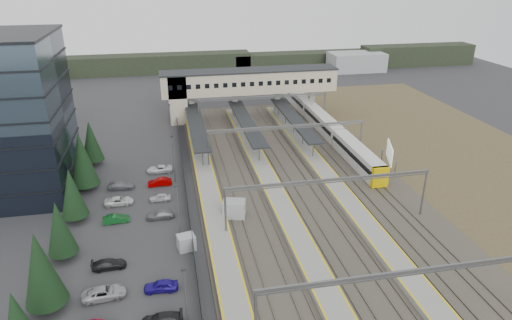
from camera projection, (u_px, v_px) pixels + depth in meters
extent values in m
plane|color=#2B2B2D|center=(232.00, 206.00, 67.84)|extent=(220.00, 220.00, 0.00)
cylinder|color=black|center=(49.00, 304.00, 47.42)|extent=(0.44, 0.44, 1.20)
cone|color=black|center=(41.00, 268.00, 45.65)|extent=(4.26, 4.26, 8.20)
cylinder|color=black|center=(65.00, 254.00, 55.53)|extent=(0.44, 0.44, 1.20)
cone|color=black|center=(59.00, 227.00, 54.03)|extent=(3.54, 3.54, 6.80)
cylinder|color=black|center=(76.00, 217.00, 63.64)|extent=(0.44, 0.44, 1.20)
cone|color=black|center=(72.00, 192.00, 62.10)|extent=(3.64, 3.64, 7.00)
cylinder|color=black|center=(86.00, 186.00, 72.65)|extent=(0.44, 0.44, 1.20)
cone|color=black|center=(82.00, 159.00, 70.82)|extent=(4.42, 4.42, 8.50)
cylinder|color=black|center=(94.00, 162.00, 81.66)|extent=(0.44, 0.44, 1.20)
cone|color=black|center=(91.00, 141.00, 80.09)|extent=(3.74, 3.74, 7.20)
imported|color=#9F9FA3|center=(104.00, 293.00, 48.94)|extent=(4.84, 2.61, 1.29)
imported|color=black|center=(109.00, 264.00, 53.74)|extent=(4.05, 1.82, 1.15)
imported|color=#104F1D|center=(116.00, 219.00, 63.28)|extent=(3.72, 1.57, 1.19)
imported|color=silver|center=(119.00, 201.00, 68.06)|extent=(4.30, 2.08, 1.18)
imported|color=slate|center=(122.00, 185.00, 72.82)|extent=(4.34, 1.91, 1.24)
imported|color=black|center=(161.00, 320.00, 45.25)|extent=(4.28, 1.78, 1.24)
imported|color=navy|center=(161.00, 286.00, 50.02)|extent=(3.84, 1.75, 1.28)
imported|color=slate|center=(160.00, 215.00, 64.37)|extent=(4.00, 1.63, 1.16)
imported|color=#B8B7BC|center=(160.00, 197.00, 69.15)|extent=(3.29, 1.39, 1.11)
imported|color=#910000|center=(160.00, 182.00, 73.90)|extent=(3.89, 1.52, 1.26)
imported|color=silver|center=(160.00, 169.00, 78.69)|extent=(4.33, 2.00, 1.20)
cylinder|color=slate|center=(186.00, 305.00, 42.29)|extent=(0.16, 0.16, 8.00)
cube|color=black|center=(183.00, 270.00, 40.71)|extent=(0.50, 0.25, 0.15)
cylinder|color=slate|center=(178.00, 215.00, 57.61)|extent=(0.16, 0.16, 8.00)
cube|color=black|center=(176.00, 186.00, 56.03)|extent=(0.50, 0.25, 0.15)
cylinder|color=slate|center=(174.00, 160.00, 73.83)|extent=(0.16, 0.16, 8.00)
cube|color=black|center=(172.00, 136.00, 72.25)|extent=(0.50, 0.25, 0.15)
cylinder|color=slate|center=(171.00, 124.00, 90.05)|extent=(0.16, 0.16, 8.00)
cube|color=black|center=(169.00, 105.00, 88.47)|extent=(0.50, 0.25, 0.15)
cube|color=#26282B|center=(186.00, 189.00, 70.78)|extent=(0.08, 90.00, 2.00)
cube|color=gray|center=(234.00, 209.00, 64.31)|extent=(3.60, 3.01, 2.60)
cube|color=gray|center=(186.00, 242.00, 57.24)|extent=(2.45, 2.17, 1.95)
cube|color=#3B362E|center=(300.00, 184.00, 74.46)|extent=(34.00, 90.00, 0.20)
cube|color=#59544C|center=(223.00, 190.00, 72.10)|extent=(0.08, 90.00, 0.14)
cube|color=#59544C|center=(232.00, 189.00, 72.36)|extent=(0.08, 90.00, 0.14)
cube|color=#59544C|center=(248.00, 188.00, 72.82)|extent=(0.08, 90.00, 0.14)
cube|color=#59544C|center=(257.00, 187.00, 73.08)|extent=(0.08, 90.00, 0.14)
cube|color=#59544C|center=(284.00, 184.00, 73.90)|extent=(0.08, 90.00, 0.14)
cube|color=#59544C|center=(293.00, 184.00, 74.16)|extent=(0.08, 90.00, 0.14)
cube|color=#59544C|center=(308.00, 182.00, 74.62)|extent=(0.08, 90.00, 0.14)
cube|color=#59544C|center=(316.00, 181.00, 74.88)|extent=(0.08, 90.00, 0.14)
cube|color=#59544C|center=(342.00, 179.00, 75.70)|extent=(0.08, 90.00, 0.14)
cube|color=#59544C|center=(351.00, 178.00, 75.96)|extent=(0.08, 90.00, 0.14)
cube|color=#59544C|center=(365.00, 177.00, 76.42)|extent=(0.08, 90.00, 0.14)
cube|color=#59544C|center=(373.00, 176.00, 76.68)|extent=(0.08, 90.00, 0.14)
cube|color=gray|center=(209.00, 190.00, 71.62)|extent=(3.20, 82.00, 0.90)
cube|color=gold|center=(199.00, 188.00, 71.18)|extent=(0.25, 82.00, 0.02)
cube|color=gold|center=(218.00, 187.00, 71.70)|extent=(0.25, 82.00, 0.02)
cube|color=gray|center=(270.00, 185.00, 73.42)|extent=(3.20, 82.00, 0.90)
cube|color=gold|center=(262.00, 183.00, 72.98)|extent=(0.25, 82.00, 0.02)
cube|color=gold|center=(279.00, 181.00, 73.50)|extent=(0.25, 82.00, 0.02)
cube|color=gray|center=(329.00, 179.00, 75.22)|extent=(3.20, 82.00, 0.90)
cube|color=gold|center=(321.00, 178.00, 74.78)|extent=(0.25, 82.00, 0.02)
cube|color=gold|center=(338.00, 176.00, 75.30)|extent=(0.25, 82.00, 0.02)
cube|color=black|center=(196.00, 124.00, 90.05)|extent=(3.00, 30.00, 0.25)
cube|color=slate|center=(197.00, 125.00, 90.11)|extent=(3.10, 30.00, 0.12)
cylinder|color=slate|center=(203.00, 157.00, 78.96)|extent=(0.20, 0.20, 3.10)
cylinder|color=slate|center=(200.00, 144.00, 84.82)|extent=(0.20, 0.20, 3.10)
cylinder|color=slate|center=(197.00, 132.00, 90.68)|extent=(0.20, 0.20, 3.10)
cylinder|color=slate|center=(194.00, 122.00, 96.54)|extent=(0.20, 0.20, 3.10)
cylinder|color=slate|center=(192.00, 113.00, 102.39)|extent=(0.20, 0.20, 3.10)
cube|color=black|center=(246.00, 121.00, 91.85)|extent=(3.00, 30.00, 0.25)
cube|color=slate|center=(246.00, 122.00, 91.90)|extent=(3.10, 30.00, 0.12)
cylinder|color=slate|center=(259.00, 153.00, 80.76)|extent=(0.20, 0.20, 3.10)
cylinder|color=slate|center=(252.00, 140.00, 86.62)|extent=(0.20, 0.20, 3.10)
cylinder|color=slate|center=(246.00, 129.00, 92.48)|extent=(0.20, 0.20, 3.10)
cylinder|color=slate|center=(241.00, 119.00, 98.33)|extent=(0.20, 0.20, 3.10)
cylinder|color=slate|center=(236.00, 110.00, 104.19)|extent=(0.20, 0.20, 3.10)
cube|color=black|center=(294.00, 118.00, 93.64)|extent=(3.00, 30.00, 0.25)
cube|color=slate|center=(294.00, 119.00, 93.70)|extent=(3.10, 30.00, 0.12)
cylinder|color=slate|center=(313.00, 149.00, 82.56)|extent=(0.20, 0.20, 3.10)
cylinder|color=slate|center=(303.00, 136.00, 88.42)|extent=(0.20, 0.20, 3.10)
cylinder|color=slate|center=(294.00, 126.00, 94.28)|extent=(0.20, 0.20, 3.10)
cylinder|color=slate|center=(286.00, 116.00, 100.13)|extent=(0.20, 0.20, 3.10)
cylinder|color=slate|center=(279.00, 108.00, 105.99)|extent=(0.20, 0.20, 3.10)
cube|color=tan|center=(250.00, 81.00, 104.21)|extent=(40.00, 6.00, 5.00)
cube|color=black|center=(249.00, 70.00, 103.21)|extent=(40.40, 6.40, 0.30)
cube|color=tan|center=(178.00, 98.00, 102.43)|extent=(4.00, 6.00, 11.00)
cube|color=black|center=(170.00, 88.00, 98.22)|extent=(1.00, 0.06, 1.00)
cube|color=black|center=(179.00, 88.00, 98.58)|extent=(1.00, 0.06, 1.00)
cube|color=black|center=(189.00, 87.00, 98.94)|extent=(1.00, 0.06, 1.00)
cube|color=black|center=(198.00, 87.00, 99.30)|extent=(1.00, 0.06, 1.00)
cube|color=black|center=(207.00, 86.00, 99.66)|extent=(1.00, 0.06, 1.00)
cube|color=black|center=(216.00, 86.00, 100.02)|extent=(1.00, 0.06, 1.00)
cube|color=black|center=(225.00, 85.00, 100.37)|extent=(1.00, 0.06, 1.00)
cube|color=black|center=(234.00, 85.00, 100.73)|extent=(1.00, 0.06, 1.00)
cube|color=black|center=(243.00, 84.00, 101.09)|extent=(1.00, 0.06, 1.00)
cube|color=black|center=(252.00, 84.00, 101.45)|extent=(1.00, 0.06, 1.00)
cube|color=black|center=(261.00, 84.00, 101.81)|extent=(1.00, 0.06, 1.00)
cube|color=black|center=(270.00, 83.00, 102.17)|extent=(1.00, 0.06, 1.00)
cube|color=black|center=(278.00, 83.00, 102.53)|extent=(1.00, 0.06, 1.00)
cube|color=black|center=(287.00, 82.00, 102.89)|extent=(1.00, 0.06, 1.00)
cube|color=black|center=(295.00, 82.00, 103.25)|extent=(1.00, 0.06, 1.00)
cube|color=black|center=(304.00, 82.00, 103.61)|extent=(1.00, 0.06, 1.00)
cube|color=black|center=(312.00, 81.00, 103.97)|extent=(1.00, 0.06, 1.00)
cube|color=black|center=(321.00, 81.00, 104.33)|extent=(1.00, 0.06, 1.00)
cube|color=black|center=(329.00, 80.00, 104.69)|extent=(1.00, 0.06, 1.00)
cube|color=gray|center=(185.00, 108.00, 103.69)|extent=(1.20, 1.60, 6.00)
cube|color=gray|center=(192.00, 108.00, 103.96)|extent=(1.20, 1.60, 6.00)
cube|color=gray|center=(235.00, 105.00, 105.76)|extent=(1.20, 1.60, 6.00)
cube|color=gray|center=(277.00, 103.00, 107.55)|extent=(1.20, 1.60, 6.00)
cube|color=gray|center=(311.00, 101.00, 109.08)|extent=(1.20, 1.60, 6.00)
cube|color=slate|center=(404.00, 272.00, 42.00)|extent=(28.40, 0.25, 0.35)
cube|color=slate|center=(404.00, 276.00, 42.16)|extent=(28.40, 0.12, 0.12)
cylinder|color=slate|center=(225.00, 213.00, 58.89)|extent=(0.28, 0.28, 7.00)
cylinder|color=slate|center=(423.00, 194.00, 63.92)|extent=(0.28, 0.28, 7.00)
cube|color=slate|center=(330.00, 180.00, 60.02)|extent=(28.40, 0.25, 0.35)
cube|color=slate|center=(330.00, 182.00, 60.18)|extent=(28.40, 0.12, 0.12)
cylinder|color=slate|center=(208.00, 151.00, 78.71)|extent=(0.28, 0.28, 7.00)
cylinder|color=slate|center=(360.00, 139.00, 83.75)|extent=(0.28, 0.28, 7.00)
cube|color=slate|center=(287.00, 126.00, 79.85)|extent=(28.40, 0.25, 0.35)
cube|color=slate|center=(287.00, 128.00, 80.00)|extent=(28.40, 0.12, 0.12)
cylinder|color=slate|center=(199.00, 116.00, 96.73)|extent=(0.28, 0.28, 7.00)
cylinder|color=slate|center=(324.00, 108.00, 101.77)|extent=(0.28, 0.28, 7.00)
cube|color=slate|center=(263.00, 97.00, 97.87)|extent=(28.40, 0.25, 0.35)
cube|color=slate|center=(263.00, 98.00, 98.03)|extent=(28.40, 0.12, 0.12)
cube|color=beige|center=(357.00, 155.00, 80.67)|extent=(2.65, 18.31, 3.40)
cube|color=black|center=(358.00, 153.00, 80.52)|extent=(2.70, 17.71, 0.85)
cube|color=slate|center=(357.00, 163.00, 81.25)|extent=(2.27, 16.91, 0.47)
cube|color=beige|center=(322.00, 122.00, 97.70)|extent=(2.65, 18.31, 3.40)
cube|color=black|center=(323.00, 120.00, 97.55)|extent=(2.70, 17.71, 0.85)
cube|color=slate|center=(322.00, 129.00, 98.28)|extent=(2.27, 16.91, 0.47)
cube|color=beige|center=(298.00, 99.00, 114.74)|extent=(2.65, 18.31, 3.40)
cube|color=black|center=(298.00, 97.00, 114.59)|extent=(2.70, 17.71, 0.85)
cube|color=slate|center=(298.00, 104.00, 115.32)|extent=(2.27, 16.91, 0.47)
cube|color=#D3AD00|center=(380.00, 177.00, 72.51)|extent=(2.67, 0.90, 3.40)
cylinder|color=slate|center=(395.00, 169.00, 76.05)|extent=(0.20, 0.20, 3.23)
cylinder|color=slate|center=(382.00, 158.00, 80.61)|extent=(0.20, 0.20, 3.23)
cube|color=white|center=(390.00, 153.00, 77.53)|extent=(2.10, 5.78, 3.03)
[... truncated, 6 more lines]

